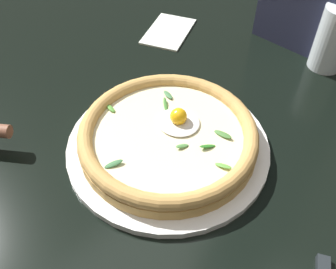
{
  "coord_description": "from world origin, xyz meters",
  "views": [
    {
      "loc": [
        -0.22,
        0.32,
        0.45
      ],
      "look_at": [
        0.03,
        0.01,
        0.03
      ],
      "focal_mm": 39.46,
      "sensor_mm": 36.0,
      "label": 1
    }
  ],
  "objects": [
    {
      "name": "folded_napkin",
      "position": [
        0.25,
        -0.27,
        0.0
      ],
      "size": [
        0.13,
        0.16,
        0.01
      ],
      "primitive_type": "cube",
      "rotation": [
        0.0,
        0.0,
        1.89
      ],
      "color": "white",
      "rests_on": "ground"
    },
    {
      "name": "pizza_plate",
      "position": [
        0.03,
        0.01,
        0.01
      ],
      "size": [
        0.33,
        0.33,
        0.01
      ],
      "primitive_type": "cylinder",
      "color": "white",
      "rests_on": "ground"
    },
    {
      "name": "drinking_glass",
      "position": [
        -0.08,
        -0.37,
        0.05
      ],
      "size": [
        0.07,
        0.07,
        0.13
      ],
      "color": "silver",
      "rests_on": "ground"
    },
    {
      "name": "ground_plane",
      "position": [
        0.0,
        0.0,
        -0.01
      ],
      "size": [
        2.4,
        2.4,
        0.03
      ],
      "primitive_type": "cube",
      "color": "black",
      "rests_on": "ground"
    },
    {
      "name": "pizza",
      "position": [
        0.03,
        0.01,
        0.03
      ],
      "size": [
        0.28,
        0.28,
        0.05
      ],
      "color": "tan",
      "rests_on": "pizza_plate"
    }
  ]
}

